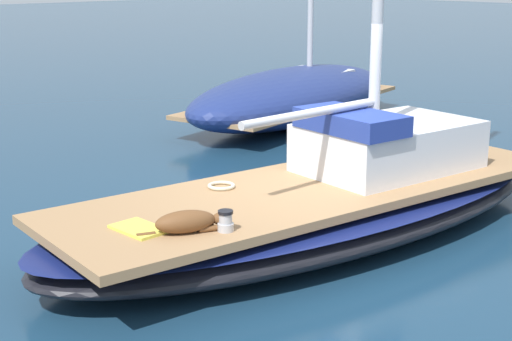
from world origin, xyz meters
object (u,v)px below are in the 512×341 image
at_px(coiled_rope, 221,186).
at_px(deck_towel, 139,229).
at_px(deck_winch, 226,221).
at_px(sailboat_main, 317,210).
at_px(moored_boat_port_side, 293,95).
at_px(dog_brown, 189,222).

xyz_separation_m(coiled_rope, deck_towel, (0.58, -1.56, -0.01)).
bearing_deg(deck_winch, sailboat_main, 105.21).
xyz_separation_m(coiled_rope, moored_boat_port_side, (-4.44, 5.79, -0.09)).
bearing_deg(dog_brown, coiled_rope, 127.78).
bearing_deg(deck_towel, sailboat_main, 88.02).
bearing_deg(coiled_rope, dog_brown, -52.22).
bearing_deg(deck_towel, deck_winch, 45.03).
bearing_deg(dog_brown, sailboat_main, 97.67).
height_order(deck_winch, deck_towel, deck_winch).
height_order(sailboat_main, deck_winch, deck_winch).
relative_size(sailboat_main, moored_boat_port_side, 1.06).
relative_size(sailboat_main, coiled_rope, 23.05).
bearing_deg(sailboat_main, moored_boat_port_side, 136.37).
height_order(coiled_rope, deck_towel, coiled_rope).
bearing_deg(deck_winch, dog_brown, -128.87).
distance_m(deck_winch, moored_boat_port_side, 8.79).
xyz_separation_m(deck_winch, deck_towel, (-0.60, -0.60, -0.08)).
xyz_separation_m(sailboat_main, deck_towel, (-0.09, -2.49, 0.34)).
bearing_deg(coiled_rope, deck_towel, -69.55).
relative_size(dog_brown, deck_towel, 1.63).
xyz_separation_m(dog_brown, deck_towel, (-0.38, -0.32, -0.09)).
bearing_deg(moored_boat_port_side, dog_brown, -52.49).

